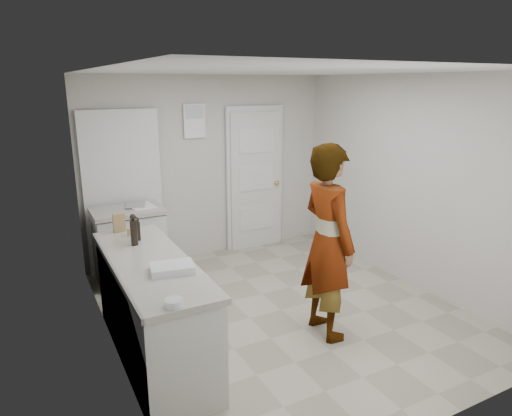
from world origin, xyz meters
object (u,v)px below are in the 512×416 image
cake_mix_box (119,223)px  egg_bowl (174,303)px  oil_cruet_a (137,229)px  baking_dish (172,268)px  spice_jar (130,232)px  person (328,242)px  oil_cruet_b (134,230)px

cake_mix_box → egg_bowl: cake_mix_box is taller
oil_cruet_a → baking_dish: size_ratio=0.61×
cake_mix_box → baking_dish: bearing=-86.2°
cake_mix_box → egg_bowl: (-0.01, -1.80, -0.07)m
baking_dish → egg_bowl: size_ratio=3.02×
spice_jar → oil_cruet_a: bearing=-77.4°
person → spice_jar: 1.95m
spice_jar → egg_bowl: bearing=-92.6°
person → oil_cruet_a: bearing=61.2°
cake_mix_box → spice_jar: cake_mix_box is taller
person → spice_jar: person is taller
egg_bowl → oil_cruet_a: bearing=85.6°
oil_cruet_a → egg_bowl: bearing=-94.4°
baking_dish → person: bearing=-1.8°
person → spice_jar: (-1.60, 1.11, 0.02)m
person → cake_mix_box: size_ratio=9.73×
baking_dish → oil_cruet_b: bearing=98.7°
person → baking_dish: person is taller
cake_mix_box → oil_cruet_b: (0.04, -0.46, 0.05)m
cake_mix_box → oil_cruet_a: size_ratio=0.83×
cake_mix_box → baking_dish: size_ratio=0.51×
spice_jar → oil_cruet_b: oil_cruet_b is taller
person → egg_bowl: (-1.67, -0.53, 0.01)m
cake_mix_box → spice_jar: (0.06, -0.17, -0.06)m
person → oil_cruet_b: person is taller
cake_mix_box → spice_jar: 0.19m
oil_cruet_b → person: bearing=-26.7°
oil_cruet_a → oil_cruet_b: oil_cruet_b is taller
spice_jar → egg_bowl: (-0.07, -1.63, -0.01)m
person → oil_cruet_a: person is taller
cake_mix_box → baking_dish: (0.16, -1.23, -0.07)m
person → cake_mix_box: person is taller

